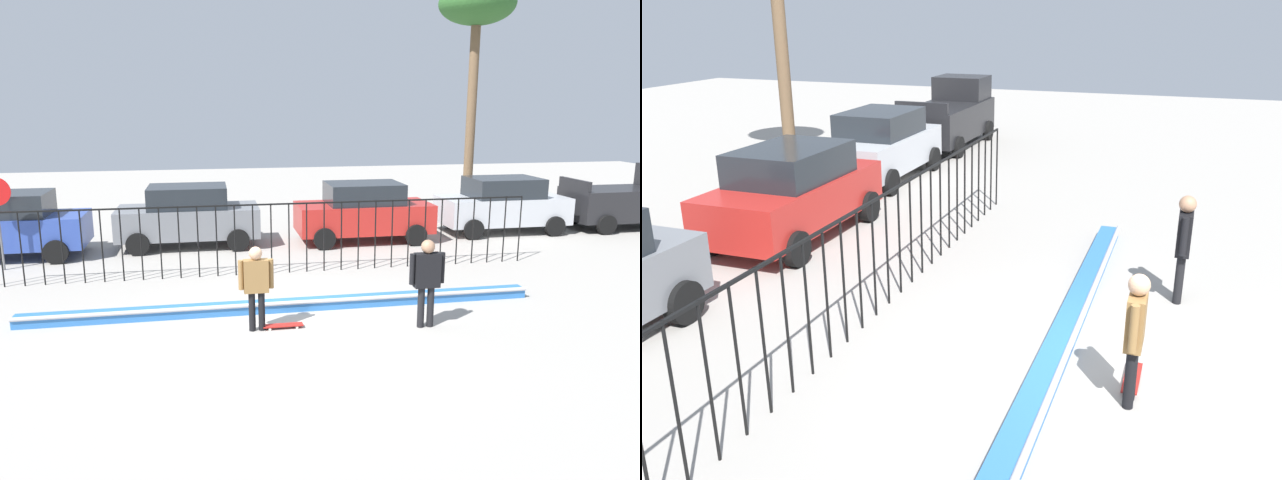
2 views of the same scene
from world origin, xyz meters
The scene contains 12 objects.
ground_plane centered at (0.00, 0.00, 0.00)m, with size 60.00×60.00×0.00m, color #9E9991.
bowl_coping_ledge centered at (0.00, 0.54, 0.12)m, with size 11.00×0.40×0.27m.
perimeter_fence centered at (0.00, 3.48, 1.14)m, with size 14.04×0.04×1.86m.
skateboarder centered at (-0.72, -0.50, 1.01)m, with size 0.68×0.26×1.69m.
skateboard centered at (-0.21, -0.49, 0.06)m, with size 0.80×0.20×0.07m.
camera_operator centered at (2.60, -0.93, 1.07)m, with size 0.72×0.27×1.78m.
parked_car_blue centered at (-7.25, 6.51, 0.97)m, with size 4.30×2.12×1.90m.
parked_car_gray centered at (-2.20, 7.05, 0.97)m, with size 4.30×2.12×1.90m.
parked_car_red centered at (3.32, 6.75, 0.97)m, with size 4.30×2.12×1.90m.
parked_car_silver centered at (8.39, 7.22, 0.97)m, with size 4.30×2.12×1.90m.
pickup_truck centered at (13.54, 7.11, 1.04)m, with size 4.70×2.12×2.24m.
palm_tree_tall centered at (8.42, 10.18, 7.65)m, with size 2.82×2.82×8.73m.
Camera 1 is at (-1.55, -11.64, 4.36)m, focal length 33.59 mm.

